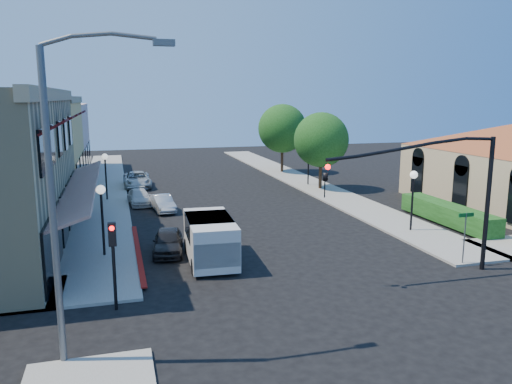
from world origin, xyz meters
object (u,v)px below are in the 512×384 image
object	(u,v)px
lamppost_left_far	(105,165)
parked_car_b	(163,203)
white_van	(210,237)
secondary_signal	(113,250)
street_name_sign	(465,230)
signal_mast_arm	(448,183)
cobra_streetlight	(64,186)
street_tree_a	(321,140)
parked_car_c	(140,197)
street_tree_b	(282,128)
lamppost_left_near	(101,202)
parked_car_d	(137,180)
parked_car_a	(168,241)
lamppost_right_far	(309,155)
lamppost_right_near	(413,185)

from	to	relation	value
lamppost_left_far	parked_car_b	distance (m)	6.38
white_van	secondary_signal	bearing A→B (deg)	-134.05
street_name_sign	signal_mast_arm	bearing A→B (deg)	-156.80
secondary_signal	cobra_streetlight	size ratio (longest dim) A/B	0.36
street_tree_a	white_van	xyz separation A→B (m)	(-12.45, -16.10, -2.98)
street_name_sign	parked_car_c	distance (m)	22.49
lamppost_left_far	parked_car_c	world-z (taller)	lamppost_left_far
street_tree_b	parked_car_c	size ratio (longest dim) A/B	1.89
secondary_signal	parked_car_c	size ratio (longest dim) A/B	0.90
lamppost_left_near	white_van	bearing A→B (deg)	-23.41
signal_mast_arm	white_van	distance (m)	10.87
street_tree_b	cobra_streetlight	world-z (taller)	cobra_streetlight
lamppost_left_near	parked_car_d	bearing A→B (deg)	82.71
street_tree_b	street_name_sign	size ratio (longest dim) A/B	2.81
secondary_signal	parked_car_a	world-z (taller)	secondary_signal
lamppost_right_far	white_van	size ratio (longest dim) A/B	0.74
street_tree_a	cobra_streetlight	size ratio (longest dim) A/B	0.70
secondary_signal	street_tree_a	bearing A→B (deg)	50.79
lamppost_right_near	parked_car_a	size ratio (longest dim) A/B	1.00
street_tree_b	street_name_sign	distance (m)	29.96
secondary_signal	parked_car_c	distance (m)	18.76
street_tree_b	parked_car_c	xyz separation A→B (m)	(-15.00, -12.00, -4.01)
street_name_sign	parked_car_b	world-z (taller)	street_name_sign
cobra_streetlight	parked_car_c	size ratio (longest dim) A/B	2.51
white_van	lamppost_left_near	bearing A→B (deg)	156.59
cobra_streetlight	lamppost_left_near	bearing A→B (deg)	86.29
parked_car_b	parked_car_c	world-z (taller)	parked_car_b
lamppost_left_far	white_van	size ratio (longest dim) A/B	0.74
secondary_signal	lamppost_left_far	xyz separation A→B (m)	(-0.50, 20.59, 0.42)
lamppost_right_far	signal_mast_arm	bearing A→B (deg)	-96.70
street_name_sign	parked_car_a	xyz separation A→B (m)	(-12.93, 5.59, -1.09)
street_tree_a	lamppost_right_near	xyz separation A→B (m)	(-0.30, -14.00, -1.46)
street_name_sign	lamppost_left_far	size ratio (longest dim) A/B	0.70
parked_car_b	secondary_signal	bearing A→B (deg)	-108.63
street_tree_a	parked_car_a	distance (m)	20.43
street_name_sign	parked_car_d	xyz separation A→B (m)	(-13.53, 25.07, -1.02)
secondary_signal	parked_car_c	xyz separation A→B (m)	(1.80, 18.59, -1.78)
cobra_streetlight	parked_car_d	world-z (taller)	cobra_streetlight
secondary_signal	lamppost_left_far	bearing A→B (deg)	91.39
lamppost_left_far	parked_car_a	size ratio (longest dim) A/B	1.00
lamppost_left_far	parked_car_a	world-z (taller)	lamppost_left_far
lamppost_left_near	street_tree_a	bearing A→B (deg)	38.98
street_tree_b	lamppost_left_near	xyz separation A→B (m)	(-17.30, -24.00, -1.81)
secondary_signal	parked_car_b	xyz separation A→B (m)	(3.20, 15.87, -1.76)
street_tree_a	street_tree_b	size ratio (longest dim) A/B	0.92
street_tree_a	lamppost_right_near	size ratio (longest dim) A/B	1.82
street_name_sign	parked_car_b	bearing A→B (deg)	129.20
lamppost_left_far	white_van	world-z (taller)	lamppost_left_far
parked_car_a	parked_car_d	bearing A→B (deg)	99.74
street_name_sign	parked_car_b	size ratio (longest dim) A/B	0.74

